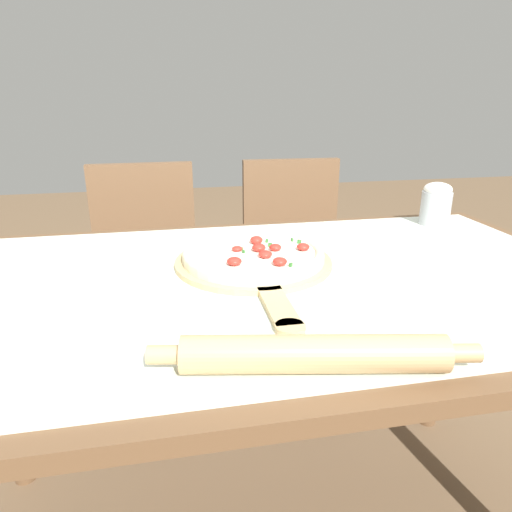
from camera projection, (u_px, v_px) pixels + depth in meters
The scene contains 8 objects.
dining_table at pixel (268, 325), 0.98m from camera, with size 1.48×0.86×0.77m.
towel_cloth at pixel (268, 278), 0.94m from camera, with size 1.40×0.78×0.00m.
pizza_peel at pixel (255, 265), 0.99m from camera, with size 0.35×0.51×0.01m.
pizza at pixel (254, 254), 1.00m from camera, with size 0.31×0.31×0.04m.
rolling_pin at pixel (314, 354), 0.61m from camera, with size 0.44×0.12×0.05m.
chair_left at pixel (147, 268), 1.70m from camera, with size 0.41×0.41×0.90m.
chair_right at pixel (294, 258), 1.80m from camera, with size 0.41×0.41×0.90m.
flour_cup at pixel (436, 203), 1.30m from camera, with size 0.08×0.08×0.12m.
Camera 1 is at (-0.19, -0.85, 1.13)m, focal length 32.00 mm.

